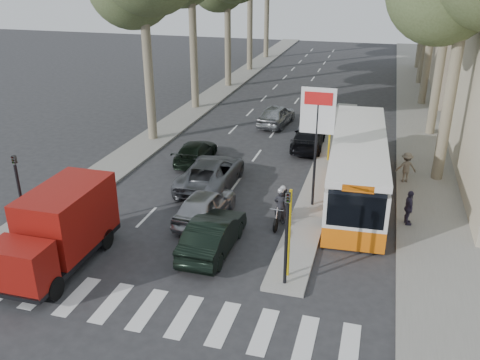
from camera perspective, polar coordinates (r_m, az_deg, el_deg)
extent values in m
plane|color=#28282B|center=(20.12, -3.33, -8.03)|extent=(120.00, 120.00, 0.00)
cube|color=gray|center=(42.58, 19.33, 7.77)|extent=(3.20, 70.00, 0.12)
cube|color=gray|center=(47.46, -1.45, 10.54)|extent=(2.40, 64.00, 0.12)
cube|color=gray|center=(29.22, 9.82, 2.09)|extent=(1.50, 26.00, 0.16)
cylinder|color=yellow|center=(17.69, 5.53, -6.26)|extent=(0.10, 0.10, 3.50)
cylinder|color=yellow|center=(23.05, 8.32, 0.84)|extent=(0.10, 0.10, 3.50)
cylinder|color=yellow|center=(28.67, 10.05, 5.21)|extent=(0.10, 0.10, 3.50)
cylinder|color=black|center=(22.75, 8.45, 2.82)|extent=(0.12, 0.12, 5.20)
cube|color=white|center=(22.14, 8.75, 7.68)|extent=(1.50, 0.10, 2.00)
cube|color=red|center=(21.95, 8.81, 9.02)|extent=(1.20, 0.02, 0.55)
cylinder|color=black|center=(17.34, 5.19, -7.47)|extent=(0.12, 0.12, 3.20)
imported|color=black|center=(16.62, 5.38, -3.02)|extent=(0.16, 0.41, 1.00)
cylinder|color=black|center=(22.11, -23.30, -2.33)|extent=(0.12, 0.12, 3.20)
imported|color=black|center=(21.56, -23.92, 1.28)|extent=(0.16, 0.41, 1.00)
cylinder|color=#6B604C|center=(32.02, -10.22, 11.61)|extent=(0.56, 0.56, 8.40)
cylinder|color=#6B604C|center=(39.25, -5.23, 14.36)|extent=(0.56, 0.56, 8.96)
cylinder|color=#6B604C|center=(46.73, -1.38, 15.32)|extent=(0.56, 0.56, 8.12)
cylinder|color=#6B604C|center=(54.31, 1.12, 17.16)|extent=(0.56, 0.56, 9.52)
cylinder|color=#6B604C|center=(62.10, 3.01, 17.49)|extent=(0.56, 0.56, 8.68)
cylinder|color=#6B604C|center=(27.12, 22.41, 8.18)|extent=(0.56, 0.56, 8.40)
cylinder|color=#6B604C|center=(34.85, 21.56, 12.02)|extent=(0.56, 0.56, 9.24)
cylinder|color=#6B604C|center=(42.82, 20.38, 13.03)|extent=(0.56, 0.56, 7.84)
cylinder|color=#6B604C|center=(50.66, 20.10, 15.08)|extent=(0.56, 0.56, 8.96)
cylinder|color=#6B604C|center=(58.64, 19.79, 15.77)|extent=(0.56, 0.56, 8.40)
imported|color=#98999F|center=(22.20, -3.95, -2.82)|extent=(1.93, 4.25, 1.41)
imported|color=black|center=(19.85, -3.05, -6.10)|extent=(1.56, 4.37, 1.43)
imported|color=#52555A|center=(25.46, -3.27, 0.81)|extent=(2.65, 5.46, 1.50)
imported|color=black|center=(31.06, 7.67, 4.62)|extent=(1.98, 4.53, 1.30)
imported|color=#989BA0|center=(35.57, 4.11, 7.30)|extent=(2.21, 4.47, 1.47)
imported|color=#4B4E53|center=(33.70, 8.42, 6.17)|extent=(1.56, 4.33, 1.42)
imported|color=black|center=(28.83, -5.03, 3.17)|extent=(1.91, 4.23, 1.20)
cube|color=black|center=(20.06, -19.43, -7.92)|extent=(2.03, 5.44, 0.23)
cylinder|color=black|center=(19.43, -24.60, -10.19)|extent=(0.28, 0.82, 0.81)
cylinder|color=black|center=(18.41, -20.15, -11.36)|extent=(0.28, 0.82, 0.81)
cylinder|color=black|center=(21.72, -19.03, -5.65)|extent=(0.28, 0.82, 0.81)
cylinder|color=black|center=(20.81, -14.87, -6.42)|extent=(0.28, 0.82, 0.81)
cube|color=maroon|center=(18.27, -23.37, -8.83)|extent=(2.00, 1.28, 1.54)
cube|color=black|center=(17.81, -24.60, -9.24)|extent=(1.81, 0.09, 0.81)
cube|color=maroon|center=(19.98, -18.77, -3.81)|extent=(2.11, 3.81, 2.26)
cube|color=orange|center=(25.26, 12.84, -0.45)|extent=(3.05, 11.40, 0.88)
cube|color=white|center=(24.83, 13.08, 2.04)|extent=(3.05, 11.40, 1.47)
cube|color=black|center=(24.73, 13.14, 2.67)|extent=(3.05, 10.95, 0.83)
cube|color=white|center=(24.47, 13.30, 4.40)|extent=(3.05, 11.40, 0.29)
cube|color=black|center=(19.61, 12.89, -3.30)|extent=(2.16, 0.18, 1.47)
cube|color=orange|center=(19.25, 13.12, -1.00)|extent=(1.18, 0.12, 0.31)
cylinder|color=black|center=(22.03, 9.78, -4.10)|extent=(0.32, 0.96, 0.94)
cylinder|color=black|center=(22.08, 15.52, -4.59)|extent=(0.32, 0.96, 0.94)
cylinder|color=black|center=(28.45, 10.72, 2.22)|extent=(0.32, 0.96, 0.94)
cylinder|color=black|center=(28.48, 15.16, 1.83)|extent=(0.32, 0.96, 0.94)
cylinder|color=black|center=(21.41, 4.01, -5.07)|extent=(0.12, 0.60, 0.60)
cylinder|color=black|center=(22.63, 4.95, -3.47)|extent=(0.12, 0.60, 0.60)
cylinder|color=silver|center=(21.30, 4.09, -4.15)|extent=(0.08, 0.38, 0.75)
cube|color=black|center=(22.00, 4.53, -3.91)|extent=(0.24, 0.71, 0.28)
cube|color=black|center=(21.72, 4.43, -3.53)|extent=(0.30, 0.44, 0.21)
cube|color=black|center=(22.16, 4.73, -3.15)|extent=(0.29, 0.62, 0.11)
cylinder|color=silver|center=(21.22, 4.15, -3.36)|extent=(0.58, 0.07, 0.04)
imported|color=black|center=(21.82, 4.57, -2.95)|extent=(0.59, 0.41, 1.57)
imported|color=black|center=(22.17, 4.81, -2.66)|extent=(0.74, 0.44, 1.48)
sphere|color=#B2B2B7|center=(21.46, 4.60, -1.23)|extent=(0.26, 0.26, 0.26)
sphere|color=#B2B2B7|center=(21.83, 4.85, -0.96)|extent=(0.26, 0.26, 0.26)
imported|color=#393048|center=(22.65, 18.43, -2.97)|extent=(0.60, 0.97, 1.54)
imported|color=#706454|center=(27.04, 18.16, 1.37)|extent=(1.08, 0.64, 1.57)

